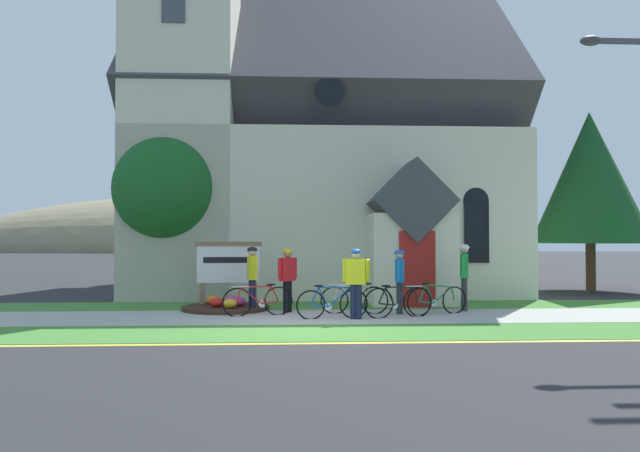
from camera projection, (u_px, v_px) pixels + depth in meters
The scene contains 21 objects.
ground at pixel (301, 306), 16.23m from camera, with size 140.00×140.00×0.00m, color #2B2B2D.
sidewalk_slab at pixel (339, 317), 13.96m from camera, with size 32.00×2.58×0.01m, color #A8A59E.
grass_verge at pixel (349, 332), 11.62m from camera, with size 32.00×2.11×0.01m, color #427F33.
church_lawn at pixel (332, 305), 16.33m from camera, with size 24.00×2.15×0.01m, color #427F33.
curb_paint_stripe at pixel (356, 343), 10.42m from camera, with size 28.00×0.16×0.01m, color yellow.
church_building at pixel (310, 159), 22.16m from camera, with size 13.30×11.95×13.52m.
church_sign at pixel (228, 265), 15.93m from camera, with size 1.83×0.21×1.80m.
flower_bed at pixel (226, 307), 15.31m from camera, with size 2.29×2.29×0.34m.
bicycle_blue at pixel (332, 303), 13.64m from camera, with size 1.72×0.35×0.82m.
bicycle_white at pixel (355, 299), 14.50m from camera, with size 1.70×0.19×0.80m.
bicycle_orange at pixel (258, 301), 14.13m from camera, with size 1.70×0.48×0.80m.
bicycle_yellow at pixel (437, 300), 14.38m from camera, with size 1.64×0.59×0.82m.
bicycle_red at pixel (398, 302), 13.79m from camera, with size 1.70×0.41×0.80m.
cyclist_in_red_jersey at pixel (464, 271), 15.11m from camera, with size 0.33×0.74×1.74m.
cyclist_in_orange_jersey at pixel (287, 275), 14.76m from camera, with size 0.48×0.53×1.63m.
cyclist_in_white_jersey at pixel (356, 278), 13.52m from camera, with size 0.61×0.39×1.65m.
cyclist_in_blue_jersey at pixel (252, 274), 15.00m from camera, with size 0.31×0.75×1.67m.
cyclist_in_yellow_jersey at pixel (399, 277), 14.48m from camera, with size 0.28×0.65×1.61m.
roadside_conifer at pixel (590, 177), 20.74m from camera, with size 4.06×4.06×6.45m.
yard_deciduous_tree at pixel (167, 190), 17.86m from camera, with size 3.24×3.24×5.05m.
distant_hill at pixel (240, 251), 94.53m from camera, with size 94.23×36.85×18.32m, color #847A5B.
Camera 1 is at (-0.28, -12.29, 1.87)m, focal length 32.54 mm.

